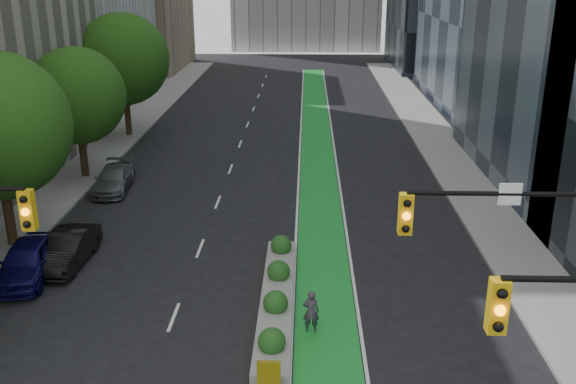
# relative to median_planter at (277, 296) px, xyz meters

# --- Properties ---
(sidewalk_left) EXTENTS (3.60, 90.00, 0.15)m
(sidewalk_left) POSITION_rel_median_planter_xyz_m (-13.00, 17.96, -0.30)
(sidewalk_left) COLOR gray
(sidewalk_left) RESTS_ON ground
(sidewalk_right) EXTENTS (3.60, 90.00, 0.15)m
(sidewalk_right) POSITION_rel_median_planter_xyz_m (10.60, 17.96, -0.30)
(sidewalk_right) COLOR gray
(sidewalk_right) RESTS_ON ground
(bike_lane_paint) EXTENTS (2.20, 70.00, 0.01)m
(bike_lane_paint) POSITION_rel_median_planter_xyz_m (1.80, 22.96, -0.37)
(bike_lane_paint) COLOR green
(bike_lane_paint) RESTS_ON ground
(tree_midfar) EXTENTS (5.60, 5.60, 7.76)m
(tree_midfar) POSITION_rel_median_planter_xyz_m (-12.20, 14.96, 4.57)
(tree_midfar) COLOR black
(tree_midfar) RESTS_ON ground
(tree_far) EXTENTS (6.60, 6.60, 9.00)m
(tree_far) POSITION_rel_median_planter_xyz_m (-12.20, 24.96, 5.32)
(tree_far) COLOR black
(tree_far) RESTS_ON ground
(signal_right) EXTENTS (5.82, 0.51, 7.20)m
(signal_right) POSITION_rel_median_planter_xyz_m (7.47, -6.57, 4.43)
(signal_right) COLOR black
(signal_right) RESTS_ON ground
(median_planter) EXTENTS (1.20, 10.26, 1.10)m
(median_planter) POSITION_rel_median_planter_xyz_m (0.00, 0.00, 0.00)
(median_planter) COLOR gray
(median_planter) RESTS_ON ground
(cyclist) EXTENTS (0.60, 0.41, 1.57)m
(cyclist) POSITION_rel_median_planter_xyz_m (1.26, -1.85, 0.41)
(cyclist) COLOR #3B343F
(cyclist) RESTS_ON ground
(parked_car_left_near) EXTENTS (2.35, 4.77, 1.57)m
(parked_car_left_near) POSITION_rel_median_planter_xyz_m (-10.18, 1.86, 0.41)
(parked_car_left_near) COLOR #0D0B45
(parked_car_left_near) RESTS_ON ground
(parked_car_left_mid) EXTENTS (1.65, 4.36, 1.42)m
(parked_car_left_mid) POSITION_rel_median_planter_xyz_m (-9.01, 3.21, 0.34)
(parked_car_left_mid) COLOR black
(parked_car_left_mid) RESTS_ON ground
(parked_car_left_far) EXTENTS (2.19, 4.69, 1.33)m
(parked_car_left_far) POSITION_rel_median_planter_xyz_m (-9.84, 12.77, 0.29)
(parked_car_left_far) COLOR #56585B
(parked_car_left_far) RESTS_ON ground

